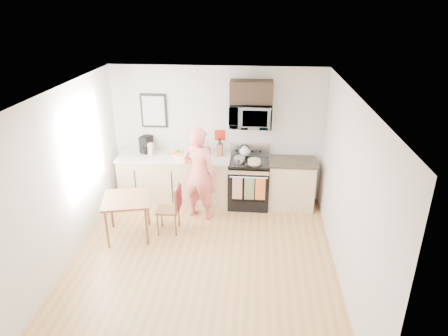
# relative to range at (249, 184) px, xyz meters

# --- Properties ---
(floor) EXTENTS (4.60, 4.60, 0.00)m
(floor) POSITION_rel_range_xyz_m (-0.63, -1.98, -0.44)
(floor) COLOR #AD7042
(floor) RESTS_ON ground
(back_wall) EXTENTS (4.00, 0.04, 2.60)m
(back_wall) POSITION_rel_range_xyz_m (-0.63, 0.32, 0.86)
(back_wall) COLOR beige
(back_wall) RESTS_ON floor
(front_wall) EXTENTS (4.00, 0.04, 2.60)m
(front_wall) POSITION_rel_range_xyz_m (-0.63, -4.28, 0.86)
(front_wall) COLOR beige
(front_wall) RESTS_ON floor
(left_wall) EXTENTS (0.04, 4.60, 2.60)m
(left_wall) POSITION_rel_range_xyz_m (-2.63, -1.98, 0.86)
(left_wall) COLOR beige
(left_wall) RESTS_ON floor
(right_wall) EXTENTS (0.04, 4.60, 2.60)m
(right_wall) POSITION_rel_range_xyz_m (1.37, -1.98, 0.86)
(right_wall) COLOR beige
(right_wall) RESTS_ON floor
(ceiling) EXTENTS (4.00, 4.60, 0.04)m
(ceiling) POSITION_rel_range_xyz_m (-0.63, -1.98, 2.16)
(ceiling) COLOR white
(ceiling) RESTS_ON back_wall
(window) EXTENTS (0.06, 1.40, 1.50)m
(window) POSITION_rel_range_xyz_m (-2.59, -1.18, 1.11)
(window) COLOR white
(window) RESTS_ON left_wall
(cabinet_left) EXTENTS (2.10, 0.60, 0.90)m
(cabinet_left) POSITION_rel_range_xyz_m (-1.43, 0.02, 0.01)
(cabinet_left) COLOR tan
(cabinet_left) RESTS_ON floor
(countertop_left) EXTENTS (2.14, 0.64, 0.04)m
(countertop_left) POSITION_rel_range_xyz_m (-1.43, 0.02, 0.48)
(countertop_left) COLOR #F0E9CE
(countertop_left) RESTS_ON cabinet_left
(cabinet_right) EXTENTS (0.84, 0.60, 0.90)m
(cabinet_right) POSITION_rel_range_xyz_m (0.80, 0.02, 0.01)
(cabinet_right) COLOR tan
(cabinet_right) RESTS_ON floor
(countertop_right) EXTENTS (0.88, 0.64, 0.04)m
(countertop_right) POSITION_rel_range_xyz_m (0.80, 0.02, 0.48)
(countertop_right) COLOR black
(countertop_right) RESTS_ON cabinet_right
(range) EXTENTS (0.76, 0.70, 1.16)m
(range) POSITION_rel_range_xyz_m (0.00, 0.00, 0.00)
(range) COLOR black
(range) RESTS_ON floor
(microwave) EXTENTS (0.76, 0.51, 0.42)m
(microwave) POSITION_rel_range_xyz_m (-0.00, 0.10, 1.32)
(microwave) COLOR #B1B0B5
(microwave) RESTS_ON back_wall
(upper_cabinet) EXTENTS (0.76, 0.35, 0.40)m
(upper_cabinet) POSITION_rel_range_xyz_m (-0.00, 0.15, 1.74)
(upper_cabinet) COLOR black
(upper_cabinet) RESTS_ON back_wall
(wall_art) EXTENTS (0.50, 0.04, 0.65)m
(wall_art) POSITION_rel_range_xyz_m (-1.83, 0.30, 1.31)
(wall_art) COLOR black
(wall_art) RESTS_ON back_wall
(wall_trivet) EXTENTS (0.20, 0.02, 0.20)m
(wall_trivet) POSITION_rel_range_xyz_m (-0.58, 0.31, 0.86)
(wall_trivet) COLOR red
(wall_trivet) RESTS_ON back_wall
(person) EXTENTS (0.73, 0.59, 1.72)m
(person) POSITION_rel_range_xyz_m (-0.87, -0.53, 0.42)
(person) COLOR #D9423B
(person) RESTS_ON floor
(dining_table) EXTENTS (0.79, 0.79, 0.71)m
(dining_table) POSITION_rel_range_xyz_m (-1.96, -1.28, 0.19)
(dining_table) COLOR brown
(dining_table) RESTS_ON floor
(chair) EXTENTS (0.41, 0.37, 0.86)m
(chair) POSITION_rel_range_xyz_m (-1.21, -1.07, 0.12)
(chair) COLOR brown
(chair) RESTS_ON floor
(knife_block) EXTENTS (0.11, 0.15, 0.23)m
(knife_block) POSITION_rel_range_xyz_m (-0.57, 0.17, 0.62)
(knife_block) COLOR brown
(knife_block) RESTS_ON countertop_left
(utensil_crock) EXTENTS (0.11, 0.11, 0.32)m
(utensil_crock) POSITION_rel_range_xyz_m (-0.81, 0.21, 0.63)
(utensil_crock) COLOR red
(utensil_crock) RESTS_ON countertop_left
(fruit_bowl) EXTENTS (0.29, 0.29, 0.10)m
(fruit_bowl) POSITION_rel_range_xyz_m (-1.43, 0.13, 0.54)
(fruit_bowl) COLOR silver
(fruit_bowl) RESTS_ON countertop_left
(milk_carton) EXTENTS (0.11, 0.11, 0.24)m
(milk_carton) POSITION_rel_range_xyz_m (-1.88, 0.08, 0.62)
(milk_carton) COLOR tan
(milk_carton) RESTS_ON countertop_left
(coffee_maker) EXTENTS (0.25, 0.30, 0.33)m
(coffee_maker) POSITION_rel_range_xyz_m (-2.00, 0.20, 0.66)
(coffee_maker) COLOR black
(coffee_maker) RESTS_ON countertop_left
(bread_bag) EXTENTS (0.34, 0.28, 0.11)m
(bread_bag) POSITION_rel_range_xyz_m (-1.25, -0.17, 0.56)
(bread_bag) COLOR #E1B376
(bread_bag) RESTS_ON countertop_left
(cake) EXTENTS (0.28, 0.28, 0.09)m
(cake) POSITION_rel_range_xyz_m (0.09, -0.18, 0.53)
(cake) COLOR black
(cake) RESTS_ON range
(kettle) EXTENTS (0.19, 0.19, 0.24)m
(kettle) POSITION_rel_range_xyz_m (-0.10, 0.19, 0.59)
(kettle) COLOR silver
(kettle) RESTS_ON range
(pot) EXTENTS (0.21, 0.35, 0.10)m
(pot) POSITION_rel_range_xyz_m (-0.18, -0.12, 0.54)
(pot) COLOR #B1B0B5
(pot) RESTS_ON range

